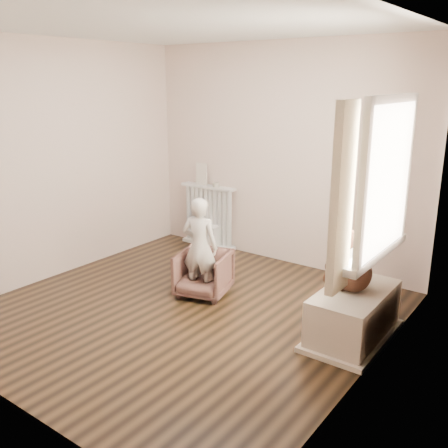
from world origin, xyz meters
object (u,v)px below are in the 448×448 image
Objects in this scene: toy_vanity at (209,228)px; plush_cat at (374,233)px; teddy_bear at (353,265)px; radiator at (208,219)px; armchair at (203,273)px; child at (200,247)px; toy_bench at (353,317)px.

toy_vanity is 2.42× the size of plush_cat.
plush_cat is (0.17, -0.08, 0.33)m from teddy_bear.
toy_vanity is at bearing 136.54° from plush_cat.
armchair is (0.92, -1.27, -0.15)m from radiator.
armchair is 1.63m from teddy_bear.
plush_cat is at bearing 164.91° from child.
child is (0.00, -0.05, 0.30)m from armchair.
teddy_bear is (1.57, 0.05, 0.43)m from armchair.
toy_vanity is at bearing -70.95° from child.
child is 1.65m from toy_bench.
radiator is 1.39× the size of toy_vanity.
toy_bench is (2.52, -1.22, -0.19)m from radiator.
child reaches higher than toy_vanity.
teddy_bear is at bearing -25.76° from toy_vanity.
radiator reaches higher than toy_bench.
plush_cat is at bearing -25.61° from toy_vanity.
radiator is 1.61m from child.
plush_cat is at bearing -25.93° from radiator.
teddy_bear is (-0.03, -0.00, 0.47)m from toy_bench.
plush_cat is at bearing 0.67° from teddy_bear.
armchair is 0.55× the size of toy_bench.
child is 4.13× the size of plush_cat.
teddy_bear is at bearing 167.73° from child.
armchair is (0.89, -1.24, -0.04)m from toy_vanity.
radiator is 3.36× the size of plush_cat.
armchair is 2.07× the size of plush_cat.
radiator is 2.79m from teddy_bear.
teddy_bear is at bearing 138.69° from plush_cat.
plush_cat is (1.75, -0.03, 0.76)m from armchair.
armchair is 0.50× the size of child.
child reaches higher than toy_bench.
radiator is 0.81× the size of child.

